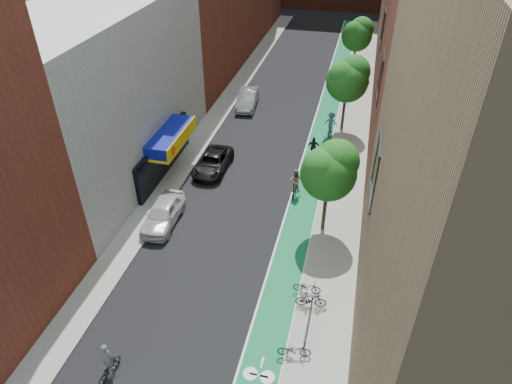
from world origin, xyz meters
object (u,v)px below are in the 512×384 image
Objects in this scene: cyclist_lane_mid at (313,152)px; cyclist_lane_far at (331,125)px; parked_car_black at (213,162)px; parked_car_white at (163,213)px; parked_car_silver at (247,99)px; cyclist_lane_near at (295,184)px; cyclist_lead at (108,364)px.

cyclist_lane_mid is 4.77m from cyclist_lane_far.
cyclist_lane_far is (8.13, 7.78, 0.29)m from parked_car_black.
parked_car_white is 0.95× the size of parked_car_silver.
parked_car_white is 9.33m from cyclist_lane_near.
parked_car_silver is (-0.27, 11.68, 0.14)m from parked_car_black.
parked_car_white is at bearing 65.11° from cyclist_lane_far.
cyclist_lane_mid reaches higher than parked_car_silver.
parked_car_white is at bearing -98.29° from parked_car_silver.
cyclist_lead is 21.79m from cyclist_lane_mid.
parked_car_black is at bearing 51.11° from cyclist_lane_far.
cyclist_lead is 0.96× the size of cyclist_lane_mid.
cyclist_lane_near is (6.66, -1.78, 0.23)m from parked_car_black.
parked_car_black is 17.73m from cyclist_lead.
parked_car_white is 2.21× the size of cyclist_lane_far.
parked_car_white is 13.06m from cyclist_lane_mid.
cyclist_lead is at bearing -82.19° from parked_car_white.
cyclist_lane_near reaches higher than parked_car_white.
cyclist_lane_far is at bearing -108.61° from cyclist_lane_mid.
parked_car_silver is at bearing -60.25° from cyclist_lane_near.
cyclist_lane_near is (5.87, 15.93, 0.20)m from cyclist_lead.
cyclist_lane_near is at bearing 74.70° from cyclist_lane_mid.
cyclist_lane_near is 1.00× the size of cyclist_lane_far.
parked_car_silver is 2.33× the size of cyclist_lane_mid.
parked_car_white is at bearing -71.08° from cyclist_lead.
cyclist_lane_mid reaches higher than cyclist_lead.
parked_car_silver is at bearing -56.89° from cyclist_lane_mid.
parked_car_silver reaches higher than parked_car_black.
cyclist_lead is at bearing 81.32° from cyclist_lane_far.
parked_car_black is at bearing -12.47° from cyclist_lane_near.
parked_car_silver is 2.33× the size of cyclist_lane_far.
parked_car_white is 2.20× the size of cyclist_lane_near.
parked_car_silver is at bearing 92.00° from parked_car_black.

